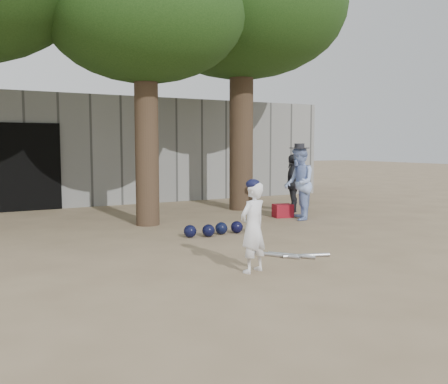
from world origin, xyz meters
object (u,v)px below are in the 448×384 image
red_bag (283,211)px  spectator_blue (299,183)px  spectator_dark (293,183)px  boy_player (253,227)px

red_bag → spectator_blue: bearing=-82.0°
red_bag → spectator_dark: bearing=38.1°
spectator_dark → spectator_blue: bearing=18.7°
spectator_blue → red_bag: spectator_blue is taller
spectator_dark → red_bag: bearing=-2.0°
boy_player → spectator_dark: bearing=-149.7°
spectator_dark → red_bag: (-0.70, -0.55, -0.56)m
boy_player → spectator_blue: (3.35, 3.33, 0.22)m
boy_player → spectator_dark: (3.99, 4.37, 0.12)m
spectator_dark → red_bag: 1.05m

